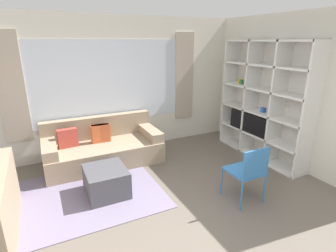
{
  "coord_description": "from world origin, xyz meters",
  "views": [
    {
      "loc": [
        -1.26,
        -2.08,
        2.23
      ],
      "look_at": [
        0.61,
        1.69,
        0.85
      ],
      "focal_mm": 28.0,
      "sensor_mm": 36.0,
      "label": 1
    }
  ],
  "objects": [
    {
      "name": "wall_right",
      "position": [
        2.79,
        1.53,
        1.35
      ],
      "size": [
        0.07,
        4.27,
        2.7
      ],
      "primitive_type": "cube",
      "color": "silver",
      "rests_on": "ground_plane"
    },
    {
      "name": "ottoman",
      "position": [
        -0.55,
        1.46,
        0.21
      ],
      "size": [
        0.59,
        0.67,
        0.42
      ],
      "color": "#47474C",
      "rests_on": "ground_plane"
    },
    {
      "name": "wall_back",
      "position": [
        0.0,
        3.1,
        1.36
      ],
      "size": [
        6.72,
        0.11,
        2.7
      ],
      "color": "silver",
      "rests_on": "ground_plane"
    },
    {
      "name": "area_rug",
      "position": [
        -1.07,
        1.55,
        0.01
      ],
      "size": [
        2.64,
        1.77,
        0.01
      ],
      "primitive_type": "cube",
      "color": "slate",
      "rests_on": "ground_plane"
    },
    {
      "name": "shelving_unit",
      "position": [
        2.59,
        1.51,
        1.11
      ],
      "size": [
        0.41,
        2.01,
        2.24
      ],
      "color": "silver",
      "rests_on": "ground_plane"
    },
    {
      "name": "ground_plane",
      "position": [
        0.0,
        0.0,
        0.0
      ],
      "size": [
        16.0,
        16.0,
        0.0
      ],
      "primitive_type": "plane",
      "color": "#665B51"
    },
    {
      "name": "couch_main",
      "position": [
        -0.33,
        2.58,
        0.29
      ],
      "size": [
        2.09,
        0.98,
        0.82
      ],
      "color": "gray",
      "rests_on": "ground_plane"
    },
    {
      "name": "folding_chair",
      "position": [
        1.2,
        0.36,
        0.52
      ],
      "size": [
        0.44,
        0.46,
        0.86
      ],
      "rotation": [
        0.0,
        0.0,
        3.14
      ],
      "color": "#3375B7",
      "rests_on": "ground_plane"
    }
  ]
}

